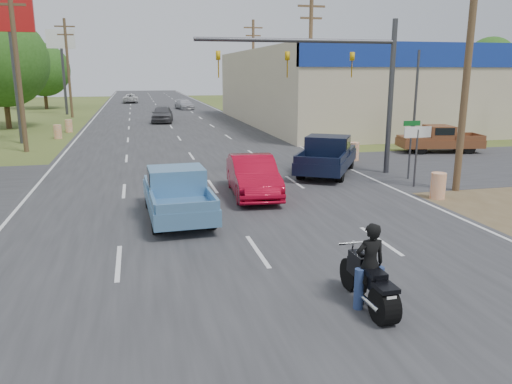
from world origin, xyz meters
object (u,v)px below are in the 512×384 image
object	(u,v)px
navy_pickup	(328,155)
distant_car_grey	(162,114)
motorcycle	(370,286)
brown_pickup	(438,139)
blue_pickup	(177,192)
distant_car_silver	(184,104)
rider	(370,269)
distant_car_white	(131,98)
red_convertible	(253,176)

from	to	relation	value
navy_pickup	distant_car_grey	bearing A→B (deg)	134.52
motorcycle	navy_pickup	world-z (taller)	navy_pickup
brown_pickup	distant_car_grey	bearing A→B (deg)	44.80
blue_pickup	distant_car_grey	xyz separation A→B (m)	(1.29, 32.38, -0.04)
blue_pickup	navy_pickup	world-z (taller)	navy_pickup
distant_car_silver	rider	bearing A→B (deg)	-101.74
brown_pickup	distant_car_white	bearing A→B (deg)	29.08
motorcycle	navy_pickup	bearing A→B (deg)	71.13
distant_car_silver	distant_car_grey	bearing A→B (deg)	-112.39
distant_car_grey	blue_pickup	bearing A→B (deg)	-85.85
distant_car_grey	distant_car_white	distance (m)	32.65
motorcycle	rider	distance (m)	0.34
blue_pickup	distant_car_grey	size ratio (longest dim) A/B	1.09
blue_pickup	red_convertible	bearing A→B (deg)	33.66
navy_pickup	blue_pickup	bearing A→B (deg)	-111.51
distant_car_grey	distant_car_silver	bearing A→B (deg)	83.98
rider	blue_pickup	bearing A→B (deg)	-67.97
distant_car_silver	red_convertible	bearing A→B (deg)	-102.26
red_convertible	motorcycle	bearing A→B (deg)	-85.03
navy_pickup	distant_car_grey	size ratio (longest dim) A/B	1.21
rider	motorcycle	bearing A→B (deg)	90.00
red_convertible	blue_pickup	bearing A→B (deg)	-139.92
rider	distant_car_white	distance (m)	72.62
red_convertible	motorcycle	size ratio (longest dim) A/B	2.02
distant_car_silver	distant_car_white	xyz separation A→B (m)	(-6.80, 15.71, 0.05)
red_convertible	distant_car_white	distance (m)	62.84
red_convertible	brown_pickup	world-z (taller)	brown_pickup
brown_pickup	distant_car_white	world-z (taller)	brown_pickup
blue_pickup	distant_car_silver	world-z (taller)	blue_pickup
motorcycle	distant_car_white	bearing A→B (deg)	93.00
rider	distant_car_grey	xyz separation A→B (m)	(-1.91, 39.95, -0.06)
rider	distant_car_white	size ratio (longest dim) A/B	0.35
red_convertible	motorcycle	distance (m)	9.87
motorcycle	distant_car_white	size ratio (longest dim) A/B	0.47
motorcycle	distant_car_white	world-z (taller)	distant_car_white
blue_pickup	brown_pickup	size ratio (longest dim) A/B	1.00
red_convertible	navy_pickup	bearing A→B (deg)	42.33
rider	distant_car_grey	bearing A→B (deg)	-88.20
rider	navy_pickup	bearing A→B (deg)	-108.96
blue_pickup	distant_car_silver	distance (m)	49.42
red_convertible	distant_car_silver	distance (m)	46.98
red_convertible	brown_pickup	distance (m)	15.38
distant_car_white	rider	bearing A→B (deg)	94.73
red_convertible	distant_car_silver	world-z (taller)	red_convertible
red_convertible	distant_car_silver	size ratio (longest dim) A/B	1.07
blue_pickup	distant_car_white	distance (m)	64.91
distant_car_grey	rider	bearing A→B (deg)	-80.82
blue_pickup	distant_car_grey	world-z (taller)	blue_pickup
rider	distant_car_grey	distance (m)	40.00
distant_car_grey	motorcycle	bearing A→B (deg)	-80.82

